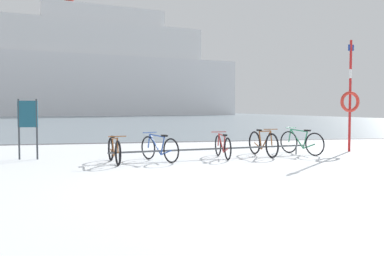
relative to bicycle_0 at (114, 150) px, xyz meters
The scene contains 10 objects.
ground 50.29m from the bicycle_0, 87.48° to the left, with size 80.00×132.00×0.08m.
bike_rack 2.92m from the bicycle_0, ahead, with size 6.12×1.06×0.31m.
bicycle_0 is the anchor object (origin of this frame).
bicycle_1 1.23m from the bicycle_0, ahead, with size 0.87×1.51×0.78m.
bicycle_2 3.17m from the bicycle_0, ahead, with size 0.46×1.66×0.75m.
bicycle_3 4.51m from the bicycle_0, ahead, with size 0.46×1.78×0.85m.
bicycle_4 5.86m from the bicycle_0, ahead, with size 0.75×1.61×0.84m.
info_sign 2.82m from the bicycle_0, 150.99° to the left, with size 0.55×0.12×1.71m.
rescue_post 8.03m from the bicycle_0, ahead, with size 0.70×0.11×3.72m.
ferry_ship 79.42m from the bicycle_0, 89.78° to the left, with size 57.55×22.20×28.55m.
Camera 1 is at (-2.40, -7.08, 1.43)m, focal length 37.63 mm.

